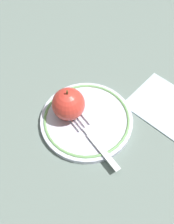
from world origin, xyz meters
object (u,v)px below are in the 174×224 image
plate (87,119)px  apple_red_whole (68,104)px  fork (93,139)px  napkin_folded (165,105)px

plate → apple_red_whole: (0.01, -0.04, 0.04)m
plate → fork: size_ratio=1.18×
apple_red_whole → fork: bearing=74.6°
napkin_folded → plate: bearing=-40.6°
apple_red_whole → napkin_folded: bearing=134.5°
plate → napkin_folded: (-0.14, 0.12, -0.01)m
apple_red_whole → napkin_folded: 0.22m
fork → napkin_folded: (-0.18, 0.08, -0.01)m
plate → fork: (0.04, 0.04, 0.01)m
napkin_folded → apple_red_whole: bearing=-45.5°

